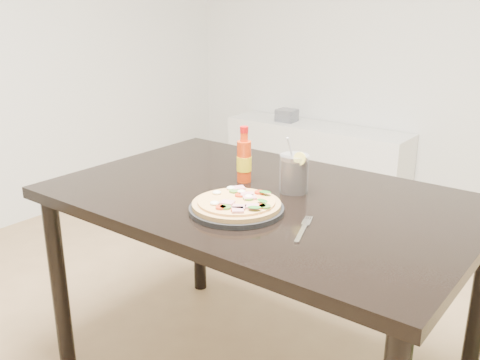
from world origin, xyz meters
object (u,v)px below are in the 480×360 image
Objects in this scene: dining_table at (261,217)px; plate at (236,209)px; hot_sauce_bottle at (244,160)px; media_console at (315,158)px; pizza at (237,203)px; fork at (304,228)px; cola_cup at (294,174)px.

dining_table is 4.82× the size of plate.
hot_sauce_bottle is (-0.13, 0.07, 0.16)m from dining_table.
dining_table is 2.27m from media_console.
media_console is at bearing 112.38° from hot_sauce_bottle.
hot_sauce_bottle is (-0.16, 0.25, 0.07)m from plate.
pizza is 2.47m from media_console.
media_console is at bearing 114.70° from dining_table.
fork reaches higher than media_console.
plate is 1.07× the size of pizza.
pizza is at bearing -98.47° from cola_cup.
plate is 0.27m from cola_cup.
fork is at bearing 2.40° from pizza.
pizza is 1.48× the size of fork.
pizza is 1.44× the size of cola_cup.
cola_cup is 1.03× the size of fork.
dining_table is 7.66× the size of fork.
fork is at bearing -31.32° from hot_sauce_bottle.
pizza reaches higher than dining_table.
media_console is at bearing 113.60° from plate.
cola_cup is at bearing 49.50° from dining_table.
plate reaches higher than dining_table.
fork reaches higher than dining_table.
plate is at bearing -79.97° from dining_table.
pizza is 0.30m from hot_sauce_bottle.
dining_table is 0.18m from cola_cup.
fork is (0.19, -0.25, -0.06)m from cola_cup.
dining_table is 0.20m from plate.
fork is (0.23, 0.01, -0.01)m from plate.
cola_cup reaches higher than media_console.
cola_cup is at bearing 4.52° from hot_sauce_bottle.
hot_sauce_bottle is 1.06× the size of cola_cup.
cola_cup reaches higher than plate.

